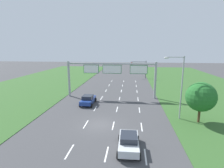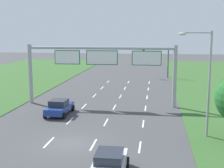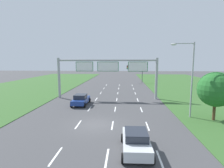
# 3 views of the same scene
# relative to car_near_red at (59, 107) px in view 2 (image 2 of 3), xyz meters

# --- Properties ---
(ground_plane) EXTENTS (200.00, 200.00, 0.00)m
(ground_plane) POSITION_rel_car_near_red_xyz_m (3.43, -8.06, -0.79)
(ground_plane) COLOR #424244
(lane_dashes_inner_left) EXTENTS (0.14, 50.40, 0.01)m
(lane_dashes_inner_left) POSITION_rel_car_near_red_xyz_m (1.68, -2.06, -0.78)
(lane_dashes_inner_left) COLOR white
(lane_dashes_inner_left) RESTS_ON ground_plane
(lane_dashes_inner_right) EXTENTS (0.14, 50.40, 0.01)m
(lane_dashes_inner_right) POSITION_rel_car_near_red_xyz_m (5.18, -2.06, -0.78)
(lane_dashes_inner_right) COLOR white
(lane_dashes_inner_right) RESTS_ON ground_plane
(lane_dashes_slip) EXTENTS (0.14, 50.40, 0.01)m
(lane_dashes_slip) POSITION_rel_car_near_red_xyz_m (8.68, -2.06, -0.78)
(lane_dashes_slip) COLOR white
(lane_dashes_slip) RESTS_ON ground_plane
(car_near_red) EXTENTS (2.19, 4.39, 1.59)m
(car_near_red) POSITION_rel_car_near_red_xyz_m (0.00, 0.00, 0.00)
(car_near_red) COLOR navy
(car_near_red) RESTS_ON ground_plane
(car_lead_silver) EXTENTS (2.15, 4.10, 1.55)m
(car_lead_silver) POSITION_rel_car_near_red_xyz_m (7.16, -13.09, -0.00)
(car_lead_silver) COLOR silver
(car_lead_silver) RESTS_ON ground_plane
(sign_gantry) EXTENTS (17.24, 0.44, 7.00)m
(sign_gantry) POSITION_rel_car_near_red_xyz_m (3.64, 4.77, 4.18)
(sign_gantry) COLOR #9EA0A5
(sign_gantry) RESTS_ON ground_plane
(traffic_light_mast) EXTENTS (4.76, 0.49, 5.60)m
(traffic_light_mast) POSITION_rel_car_near_red_xyz_m (10.00, 27.84, 3.08)
(traffic_light_mast) COLOR #47494F
(traffic_light_mast) RESTS_ON ground_plane
(street_lamp) EXTENTS (2.61, 0.32, 8.50)m
(street_lamp) POSITION_rel_car_near_red_xyz_m (13.54, -5.01, 4.29)
(street_lamp) COLOR #9EA0A5
(street_lamp) RESTS_ON ground_plane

